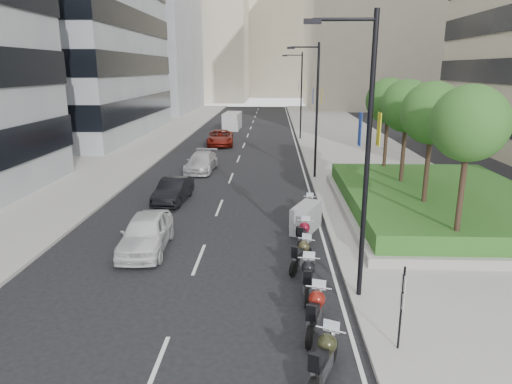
# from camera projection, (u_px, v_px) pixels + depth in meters

# --- Properties ---
(ground) EXTENTS (160.00, 160.00, 0.00)m
(ground) POSITION_uv_depth(u_px,v_px,m) (226.00, 311.00, 14.31)
(ground) COLOR black
(ground) RESTS_ON ground
(sidewalk_right) EXTENTS (10.00, 100.00, 0.15)m
(sidewalk_right) POSITION_uv_depth(u_px,v_px,m) (354.00, 149.00, 42.89)
(sidewalk_right) COLOR #9E9B93
(sidewalk_right) RESTS_ON ground
(sidewalk_left) EXTENTS (8.00, 100.00, 0.15)m
(sidewalk_left) POSITION_uv_depth(u_px,v_px,m) (133.00, 147.00, 43.67)
(sidewalk_left) COLOR #9E9B93
(sidewalk_left) RESTS_ON ground
(lane_edge) EXTENTS (0.12, 100.00, 0.01)m
(lane_edge) POSITION_uv_depth(u_px,v_px,m) (297.00, 149.00, 43.11)
(lane_edge) COLOR silver
(lane_edge) RESTS_ON ground
(lane_centre) EXTENTS (0.12, 100.00, 0.01)m
(lane_centre) POSITION_uv_depth(u_px,v_px,m) (242.00, 149.00, 43.30)
(lane_centre) COLOR silver
(lane_centre) RESTS_ON ground
(building_grey_far) EXTENTS (22.00, 26.00, 30.00)m
(building_grey_far) POSITION_uv_depth(u_px,v_px,m) (128.00, 23.00, 78.79)
(building_grey_far) COLOR gray
(building_grey_far) RESTS_ON ground
(building_cream_right) EXTENTS (28.00, 24.00, 36.00)m
(building_cream_right) POSITION_uv_depth(u_px,v_px,m) (384.00, 10.00, 85.95)
(building_cream_right) COLOR #B7AD93
(building_cream_right) RESTS_ON ground
(building_cream_left) EXTENTS (26.00, 24.00, 34.00)m
(building_cream_left) POSITION_uv_depth(u_px,v_px,m) (192.00, 26.00, 106.98)
(building_cream_left) COLOR #B7AD93
(building_cream_left) RESTS_ON ground
(building_cream_centre) EXTENTS (30.00, 24.00, 38.00)m
(building_cream_centre) POSITION_uv_depth(u_px,v_px,m) (277.00, 25.00, 125.01)
(building_cream_centre) COLOR #B7AD93
(building_cream_centre) RESTS_ON ground
(planter) EXTENTS (10.00, 14.00, 0.40)m
(planter) POSITION_uv_depth(u_px,v_px,m) (439.00, 209.00, 23.49)
(planter) COLOR #9A968F
(planter) RESTS_ON sidewalk_right
(hedge) EXTENTS (9.40, 13.40, 0.80)m
(hedge) POSITION_uv_depth(u_px,v_px,m) (440.00, 198.00, 23.34)
(hedge) COLOR #17511E
(hedge) RESTS_ON planter
(tree_0) EXTENTS (2.80, 2.80, 6.30)m
(tree_0) POSITION_uv_depth(u_px,v_px,m) (470.00, 124.00, 16.44)
(tree_0) COLOR #332319
(tree_0) RESTS_ON planter
(tree_1) EXTENTS (2.80, 2.80, 6.30)m
(tree_1) POSITION_uv_depth(u_px,v_px,m) (432.00, 114.00, 20.29)
(tree_1) COLOR #332319
(tree_1) RESTS_ON planter
(tree_2) EXTENTS (2.80, 2.80, 6.30)m
(tree_2) POSITION_uv_depth(u_px,v_px,m) (407.00, 106.00, 24.15)
(tree_2) COLOR #332319
(tree_2) RESTS_ON planter
(tree_3) EXTENTS (2.80, 2.80, 6.30)m
(tree_3) POSITION_uv_depth(u_px,v_px,m) (389.00, 101.00, 28.01)
(tree_3) COLOR #332319
(tree_3) RESTS_ON planter
(lamp_post_0) EXTENTS (2.34, 0.45, 9.00)m
(lamp_post_0) POSITION_uv_depth(u_px,v_px,m) (363.00, 147.00, 13.80)
(lamp_post_0) COLOR black
(lamp_post_0) RESTS_ON ground
(lamp_post_1) EXTENTS (2.34, 0.45, 9.00)m
(lamp_post_1) POSITION_uv_depth(u_px,v_px,m) (315.00, 104.00, 30.19)
(lamp_post_1) COLOR black
(lamp_post_1) RESTS_ON ground
(lamp_post_2) EXTENTS (2.34, 0.45, 9.00)m
(lamp_post_2) POSITION_uv_depth(u_px,v_px,m) (300.00, 91.00, 47.55)
(lamp_post_2) COLOR black
(lamp_post_2) RESTS_ON ground
(parking_sign) EXTENTS (0.06, 0.32, 2.50)m
(parking_sign) POSITION_uv_depth(u_px,v_px,m) (402.00, 304.00, 11.82)
(parking_sign) COLOR black
(parking_sign) RESTS_ON ground
(motorcycle_0) EXTENTS (1.08, 2.14, 1.13)m
(motorcycle_0) POSITION_uv_depth(u_px,v_px,m) (324.00, 359.00, 10.96)
(motorcycle_0) COLOR black
(motorcycle_0) RESTS_ON ground
(motorcycle_1) EXTENTS (0.87, 2.25, 1.14)m
(motorcycle_1) POSITION_uv_depth(u_px,v_px,m) (315.00, 312.00, 13.09)
(motorcycle_1) COLOR black
(motorcycle_1) RESTS_ON ground
(motorcycle_2) EXTENTS (0.75, 2.25, 1.12)m
(motorcycle_2) POSITION_uv_depth(u_px,v_px,m) (308.00, 278.00, 15.20)
(motorcycle_2) COLOR black
(motorcycle_2) RESTS_ON ground
(motorcycle_3) EXTENTS (1.03, 1.94, 1.04)m
(motorcycle_3) POSITION_uv_depth(u_px,v_px,m) (301.00, 255.00, 17.25)
(motorcycle_3) COLOR black
(motorcycle_3) RESTS_ON ground
(motorcycle_4) EXTENTS (0.79, 2.10, 1.06)m
(motorcycle_4) POSITION_uv_depth(u_px,v_px,m) (303.00, 235.00, 19.23)
(motorcycle_4) COLOR black
(motorcycle_4) RESTS_ON ground
(motorcycle_5) EXTENTS (1.61, 2.27, 1.28)m
(motorcycle_5) POSITION_uv_depth(u_px,v_px,m) (306.00, 218.00, 21.21)
(motorcycle_5) COLOR black
(motorcycle_5) RESTS_ON ground
(motorcycle_6) EXTENTS (0.66, 1.98, 0.99)m
(motorcycle_6) POSITION_uv_depth(u_px,v_px,m) (309.00, 207.00, 23.24)
(motorcycle_6) COLOR black
(motorcycle_6) RESTS_ON ground
(car_a) EXTENTS (2.05, 4.59, 1.53)m
(car_a) POSITION_uv_depth(u_px,v_px,m) (146.00, 233.00, 18.95)
(car_a) COLOR silver
(car_a) RESTS_ON ground
(car_b) EXTENTS (1.74, 4.20, 1.35)m
(car_b) POSITION_uv_depth(u_px,v_px,m) (173.00, 190.00, 25.88)
(car_b) COLOR black
(car_b) RESTS_ON ground
(car_c) EXTENTS (2.15, 4.87, 1.39)m
(car_c) POSITION_uv_depth(u_px,v_px,m) (201.00, 162.00, 33.67)
(car_c) COLOR #B7B6B9
(car_c) RESTS_ON ground
(car_d) EXTENTS (2.89, 5.54, 1.49)m
(car_d) POSITION_uv_depth(u_px,v_px,m) (220.00, 138.00, 45.14)
(car_d) COLOR maroon
(car_d) RESTS_ON ground
(delivery_van) EXTENTS (2.10, 4.98, 2.06)m
(delivery_van) POSITION_uv_depth(u_px,v_px,m) (232.00, 122.00, 56.90)
(delivery_van) COLOR silver
(delivery_van) RESTS_ON ground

